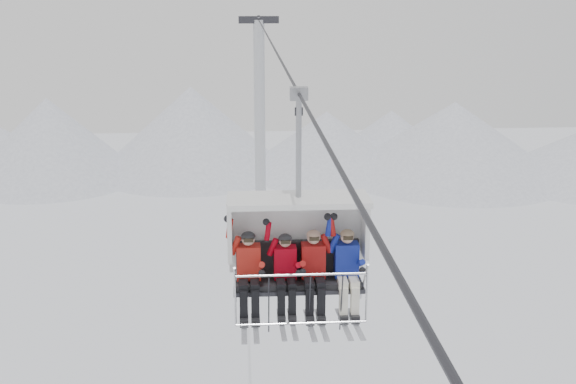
{
  "coord_description": "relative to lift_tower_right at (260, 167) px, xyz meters",
  "views": [
    {
      "loc": [
        -0.97,
        -14.68,
        15.08
      ],
      "look_at": [
        0.0,
        0.0,
        10.8
      ],
      "focal_mm": 45.0,
      "sensor_mm": 36.0,
      "label": 1
    }
  ],
  "objects": [
    {
      "name": "chairlift_carrier",
      "position": [
        0.0,
        -24.62,
        4.91
      ],
      "size": [
        2.46,
        1.17,
        3.98
      ],
      "color": "black",
      "rests_on": "haul_cable"
    },
    {
      "name": "skier_far_right",
      "position": [
        0.85,
        -24.92,
        4.44
      ],
      "size": [
        0.42,
        1.69,
        1.67
      ],
      "color": "#15269B",
      "rests_on": "chairlift_carrier"
    },
    {
      "name": "skier_far_left",
      "position": [
        -0.88,
        -24.92,
        4.44
      ],
      "size": [
        0.42,
        1.69,
        1.67
      ],
      "color": "red",
      "rests_on": "chairlift_carrier"
    },
    {
      "name": "haul_cable",
      "position": [
        0.0,
        -22.0,
        7.52
      ],
      "size": [
        0.06,
        50.0,
        0.06
      ],
      "primitive_type": "cylinder",
      "rotation": [
        1.57,
        0.0,
        0.0
      ],
      "color": "#2B2B30",
      "rests_on": "lift_tower_left"
    },
    {
      "name": "ridgeline",
      "position": [
        -1.58,
        20.05,
        -2.94
      ],
      "size": [
        72.0,
        21.0,
        7.0
      ],
      "color": "white",
      "rests_on": "ground"
    },
    {
      "name": "lift_tower_right",
      "position": [
        0.0,
        0.0,
        0.0
      ],
      "size": [
        2.0,
        1.8,
        13.48
      ],
      "color": "#B8BBC0",
      "rests_on": "ground"
    },
    {
      "name": "skier_center_left",
      "position": [
        -0.24,
        -24.93,
        4.42
      ],
      "size": [
        0.4,
        1.69,
        1.58
      ],
      "color": "#B00213",
      "rests_on": "chairlift_carrier"
    },
    {
      "name": "skier_center_right",
      "position": [
        0.26,
        -24.92,
        4.44
      ],
      "size": [
        0.42,
        1.69,
        1.67
      ],
      "color": "#A61413",
      "rests_on": "chairlift_carrier"
    }
  ]
}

